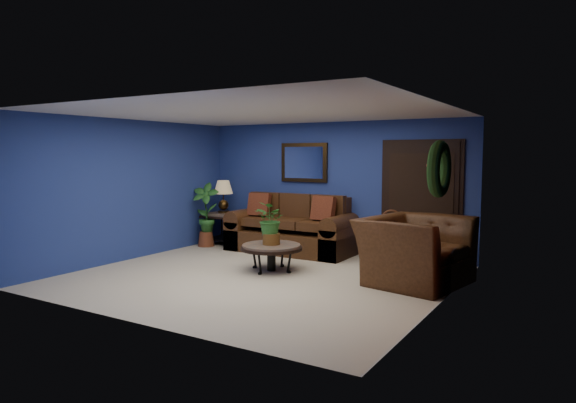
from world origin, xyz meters
The scene contains 18 objects.
floor centered at (0.00, 0.00, 0.00)m, with size 5.50×5.50×0.00m, color beige.
wall_back centered at (0.00, 2.50, 1.25)m, with size 5.50×0.04×2.50m, color navy.
wall_left centered at (-2.75, 0.00, 1.25)m, with size 0.04×5.00×2.50m, color navy.
wall_right_brick centered at (2.75, 0.00, 1.25)m, with size 0.04×5.00×2.50m, color maroon.
ceiling centered at (0.00, 0.00, 2.50)m, with size 5.50×5.00×0.02m, color silver.
crown_molding centered at (2.72, 0.00, 2.43)m, with size 0.03×5.00×0.14m, color white.
wall_mirror centered at (-0.60, 2.46, 1.72)m, with size 1.02×0.06×0.77m, color #422B12.
closet_door centered at (1.75, 2.47, 1.05)m, with size 1.44×0.06×2.18m, color black.
wreath centered at (2.69, 0.05, 1.70)m, with size 0.72×0.72×0.16m, color black.
sofa centered at (-0.63, 2.09, 0.36)m, with size 2.46×1.06×1.11m.
coffee_table centered at (-0.08, 0.47, 0.37)m, with size 1.00×1.00×0.43m.
end_table centered at (-2.30, 2.05, 0.50)m, with size 0.72×0.72×0.66m.
table_lamp centered at (-2.30, 2.05, 1.08)m, with size 0.40×0.40×0.66m.
side_chair centered at (1.33, 2.12, 0.52)m, with size 0.47×0.47×0.91m.
armchair centered at (2.15, 0.87, 0.48)m, with size 1.49×1.30×0.97m, color #4A2A15.
coffee_plant centered at (-0.08, 0.47, 0.81)m, with size 0.63×0.59×0.70m.
floor_plant centered at (2.35, 1.72, 0.44)m, with size 0.41×0.34×0.84m.
tall_plant centered at (-2.45, 1.65, 0.69)m, with size 0.64×0.52×1.31m.
Camera 1 is at (4.38, -6.41, 1.88)m, focal length 32.00 mm.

